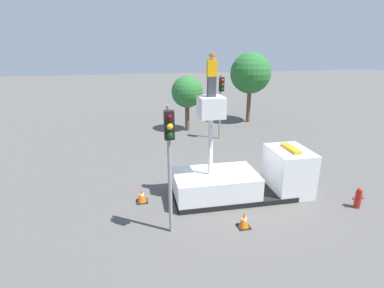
{
  "coord_description": "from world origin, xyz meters",
  "views": [
    {
      "loc": [
        -4.44,
        -12.2,
        7.04
      ],
      "look_at": [
        -2.22,
        -1.11,
        3.17
      ],
      "focal_mm": 28.0,
      "sensor_mm": 36.0,
      "label": 1
    }
  ],
  "objects": [
    {
      "name": "fire_hydrant",
      "position": [
        5.13,
        -2.09,
        0.47
      ],
      "size": [
        0.52,
        0.28,
        0.96
      ],
      "color": "#B2231E",
      "rests_on": "ground"
    },
    {
      "name": "worker",
      "position": [
        -1.16,
        0.0,
        5.73
      ],
      "size": [
        0.4,
        0.26,
        1.75
      ],
      "color": "#38383D",
      "rests_on": "bucket_truck"
    },
    {
      "name": "tree_right_bg",
      "position": [
        -0.07,
        11.64,
        3.19
      ],
      "size": [
        2.55,
        2.55,
        4.5
      ],
      "color": "brown",
      "rests_on": "ground"
    },
    {
      "name": "traffic_light_across",
      "position": [
        1.93,
        8.8,
        3.41
      ],
      "size": [
        0.34,
        0.57,
        4.8
      ],
      "color": "gray",
      "rests_on": "ground"
    },
    {
      "name": "traffic_cone_rear",
      "position": [
        -4.31,
        0.31,
        0.32
      ],
      "size": [
        0.52,
        0.52,
        0.67
      ],
      "color": "black",
      "rests_on": "ground"
    },
    {
      "name": "bucket_truck",
      "position": [
        0.57,
        0.0,
        0.9
      ],
      "size": [
        6.52,
        2.39,
        4.85
      ],
      "color": "black",
      "rests_on": "ground"
    },
    {
      "name": "traffic_cone_curbside",
      "position": [
        -0.39,
        -2.51,
        0.31
      ],
      "size": [
        0.51,
        0.51,
        0.66
      ],
      "color": "black",
      "rests_on": "ground"
    },
    {
      "name": "traffic_light_pole",
      "position": [
        -3.28,
        -2.36,
        3.55
      ],
      "size": [
        0.34,
        0.57,
        5.01
      ],
      "color": "gray",
      "rests_on": "ground"
    },
    {
      "name": "ground_plane",
      "position": [
        0.0,
        0.0,
        0.0
      ],
      "size": [
        120.0,
        120.0,
        0.0
      ],
      "primitive_type": "plane",
      "color": "#565451"
    },
    {
      "name": "tree_left_bg",
      "position": [
        5.97,
        13.34,
        4.4
      ],
      "size": [
        3.59,
        3.59,
        6.23
      ],
      "color": "brown",
      "rests_on": "ground"
    }
  ]
}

